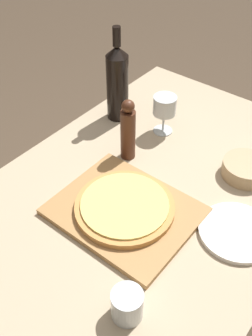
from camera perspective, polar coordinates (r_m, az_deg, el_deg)
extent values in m
plane|color=#4C3D2D|center=(1.82, 2.68, -19.40)|extent=(12.00, 12.00, 0.00)
cube|color=tan|center=(1.23, 3.74, -3.30)|extent=(0.87, 1.29, 0.03)
cylinder|color=brown|center=(2.00, 4.33, 3.55)|extent=(0.06, 0.06, 0.71)
cube|color=#A87A47|center=(1.14, -0.32, -6.19)|extent=(0.39, 0.32, 0.02)
cylinder|color=#C68947|center=(1.13, -0.32, -5.58)|extent=(0.29, 0.29, 0.02)
cylinder|color=#E0C66B|center=(1.12, -0.32, -5.17)|extent=(0.25, 0.25, 0.01)
cylinder|color=black|center=(1.45, -1.24, 11.55)|extent=(0.08, 0.08, 0.25)
cone|color=black|center=(1.38, -1.33, 16.62)|extent=(0.08, 0.08, 0.04)
cylinder|color=black|center=(1.36, -1.37, 18.56)|extent=(0.03, 0.03, 0.07)
cylinder|color=#4C2819|center=(1.27, 0.28, 4.82)|extent=(0.05, 0.05, 0.18)
sphere|color=#4C2819|center=(1.21, 0.30, 8.95)|extent=(0.04, 0.04, 0.04)
cylinder|color=silver|center=(1.44, 5.35, 5.44)|extent=(0.07, 0.07, 0.00)
cylinder|color=silver|center=(1.42, 5.45, 6.70)|extent=(0.01, 0.01, 0.07)
cylinder|color=silver|center=(1.38, 5.64, 9.05)|extent=(0.08, 0.08, 0.07)
cylinder|color=tan|center=(1.30, 16.97, -0.12)|extent=(0.15, 0.15, 0.05)
cylinder|color=silver|center=(0.94, 0.17, -19.23)|extent=(0.08, 0.08, 0.08)
cylinder|color=silver|center=(1.14, 15.76, -8.90)|extent=(0.21, 0.21, 0.01)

